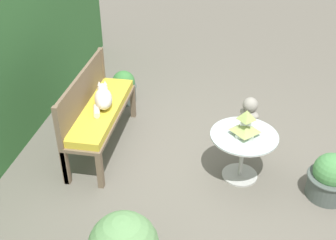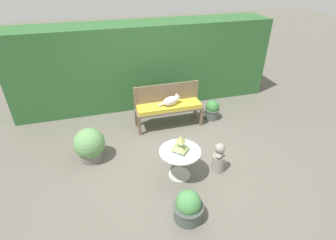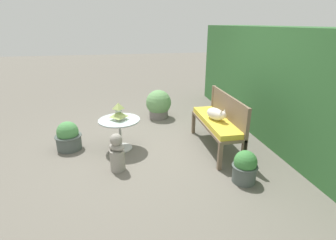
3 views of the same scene
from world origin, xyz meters
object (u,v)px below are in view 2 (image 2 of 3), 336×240
at_px(pagoda_birdhouse, 180,145).
at_px(garden_bust, 219,158).
at_px(garden_bench, 169,108).
at_px(potted_plant_bench_left, 188,207).
at_px(patio_table, 180,156).
at_px(cat, 171,101).
at_px(potted_plant_patio_mid, 90,145).
at_px(potted_plant_table_far, 212,110).

height_order(pagoda_birdhouse, garden_bust, pagoda_birdhouse).
distance_m(garden_bench, potted_plant_bench_left, 2.57).
bearing_deg(patio_table, garden_bust, -4.82).
relative_size(cat, potted_plant_bench_left, 1.01).
xyz_separation_m(cat, potted_plant_bench_left, (-0.47, -2.50, -0.42)).
relative_size(cat, garden_bust, 0.87).
distance_m(cat, potted_plant_patio_mid, 1.96).
height_order(pagoda_birdhouse, potted_plant_patio_mid, pagoda_birdhouse).
relative_size(patio_table, potted_plant_patio_mid, 1.08).
xyz_separation_m(garden_bench, potted_plant_table_far, (1.08, 0.03, -0.24)).
distance_m(patio_table, pagoda_birdhouse, 0.24).
xyz_separation_m(patio_table, potted_plant_patio_mid, (-1.48, 0.90, -0.12)).
bearing_deg(garden_bust, patio_table, 120.77).
relative_size(cat, potted_plant_patio_mid, 0.78).
bearing_deg(potted_plant_table_far, garden_bench, -178.29).
bearing_deg(patio_table, garden_bench, 80.29).
bearing_deg(cat, potted_plant_patio_mid, -177.66).
bearing_deg(garden_bust, potted_plant_bench_left, 169.33).
relative_size(patio_table, potted_plant_table_far, 1.51).
bearing_deg(cat, garden_bench, 127.30).
height_order(garden_bust, potted_plant_patio_mid, potted_plant_patio_mid).
relative_size(pagoda_birdhouse, garden_bust, 0.50).
height_order(garden_bench, patio_table, same).
bearing_deg(garden_bench, pagoda_birdhouse, -99.71).
xyz_separation_m(potted_plant_bench_left, potted_plant_patio_mid, (-1.32, 1.80, 0.08)).
distance_m(cat, potted_plant_table_far, 1.13).
height_order(garden_bench, pagoda_birdhouse, pagoda_birdhouse).
bearing_deg(pagoda_birdhouse, patio_table, -90.00).
xyz_separation_m(pagoda_birdhouse, potted_plant_patio_mid, (-1.48, 0.90, -0.36)).
xyz_separation_m(cat, potted_plant_patio_mid, (-1.79, -0.71, -0.33)).
bearing_deg(garden_bust, garden_bench, 49.86).
relative_size(pagoda_birdhouse, potted_plant_table_far, 0.63).
relative_size(garden_bench, patio_table, 2.10).
height_order(patio_table, pagoda_birdhouse, pagoda_birdhouse).
bearing_deg(potted_plant_bench_left, garden_bench, 80.16).
bearing_deg(patio_table, potted_plant_table_far, 50.81).
bearing_deg(patio_table, pagoda_birdhouse, 90.00).
bearing_deg(potted_plant_bench_left, potted_plant_patio_mid, 126.34).
xyz_separation_m(garden_bench, pagoda_birdhouse, (-0.28, -1.63, 0.21)).
bearing_deg(potted_plant_table_far, potted_plant_patio_mid, -164.98).
bearing_deg(potted_plant_table_far, potted_plant_bench_left, -120.67).
bearing_deg(patio_table, potted_plant_patio_mid, 148.56).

